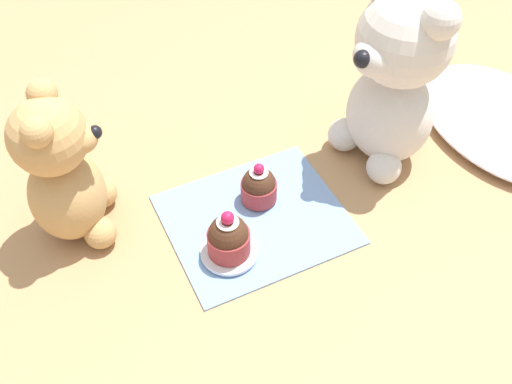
# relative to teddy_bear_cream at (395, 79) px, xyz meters

# --- Properties ---
(ground_plane) EXTENTS (4.00, 4.00, 0.00)m
(ground_plane) POSITION_rel_teddy_bear_cream_xyz_m (0.04, -0.22, -0.13)
(ground_plane) COLOR tan
(knitted_placemat) EXTENTS (0.20, 0.23, 0.01)m
(knitted_placemat) POSITION_rel_teddy_bear_cream_xyz_m (0.04, -0.22, -0.13)
(knitted_placemat) COLOR #7A9ED1
(knitted_placemat) RESTS_ON ground_plane
(tulle_cloth) EXTENTS (0.31, 0.22, 0.03)m
(tulle_cloth) POSITION_rel_teddy_bear_cream_xyz_m (0.04, 0.20, -0.12)
(tulle_cloth) COLOR silver
(tulle_cloth) RESTS_ON ground_plane
(teddy_bear_cream) EXTENTS (0.14, 0.15, 0.27)m
(teddy_bear_cream) POSITION_rel_teddy_bear_cream_xyz_m (0.00, 0.00, 0.00)
(teddy_bear_cream) COLOR silver
(teddy_bear_cream) RESTS_ON ground_plane
(teddy_bear_tan) EXTENTS (0.13, 0.12, 0.21)m
(teddy_bear_tan) POSITION_rel_teddy_bear_cream_xyz_m (-0.06, -0.44, -0.03)
(teddy_bear_tan) COLOR tan
(teddy_bear_tan) RESTS_ON ground_plane
(cupcake_near_cream_bear) EXTENTS (0.05, 0.05, 0.06)m
(cupcake_near_cream_bear) POSITION_rel_teddy_bear_cream_xyz_m (0.01, -0.20, -0.10)
(cupcake_near_cream_bear) COLOR #993333
(cupcake_near_cream_bear) RESTS_ON knitted_placemat
(saucer_plate) EXTENTS (0.07, 0.07, 0.01)m
(saucer_plate) POSITION_rel_teddy_bear_cream_xyz_m (0.08, -0.28, -0.13)
(saucer_plate) COLOR silver
(saucer_plate) RESTS_ON knitted_placemat
(cupcake_near_tan_bear) EXTENTS (0.05, 0.05, 0.07)m
(cupcake_near_tan_bear) POSITION_rel_teddy_bear_cream_xyz_m (0.08, -0.28, -0.10)
(cupcake_near_tan_bear) COLOR #993333
(cupcake_near_tan_bear) RESTS_ON saucer_plate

